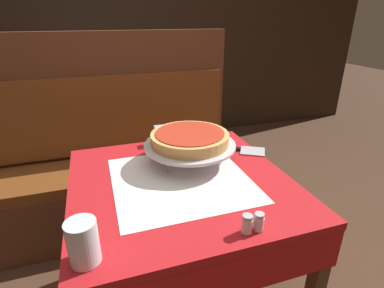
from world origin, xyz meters
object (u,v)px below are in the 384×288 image
at_px(napkin_holder, 165,134).
at_px(condiment_caddy, 105,82).
at_px(pizza_pan_stand, 190,146).
at_px(deep_dish_pizza, 190,138).
at_px(dining_table_front, 181,202).
at_px(pepper_shaker, 259,222).
at_px(salt_shaker, 247,224).
at_px(booth_bench, 120,174).
at_px(dining_table_rear, 99,99).
at_px(pizza_server, 236,149).
at_px(water_glass_near, 83,242).

xyz_separation_m(napkin_holder, condiment_caddy, (-0.21, 1.36, 0.01)).
xyz_separation_m(pizza_pan_stand, deep_dish_pizza, (0.00, 0.00, 0.04)).
relative_size(dining_table_front, pepper_shaker, 14.72).
bearing_deg(salt_shaker, booth_bench, 103.76).
bearing_deg(condiment_caddy, pepper_shaker, -81.34).
relative_size(dining_table_rear, booth_bench, 0.49).
xyz_separation_m(dining_table_rear, pizza_server, (0.58, -1.54, 0.10)).
relative_size(dining_table_front, water_glass_near, 6.84).
relative_size(dining_table_front, booth_bench, 0.54).
bearing_deg(booth_bench, water_glass_near, -98.26).
bearing_deg(napkin_holder, dining_table_rear, 101.70).
bearing_deg(water_glass_near, napkin_holder, 61.58).
bearing_deg(dining_table_rear, booth_bench, -86.27).
xyz_separation_m(dining_table_front, pizza_pan_stand, (0.08, 0.13, 0.18)).
bearing_deg(booth_bench, salt_shaker, -76.24).
height_order(dining_table_rear, napkin_holder, napkin_holder).
bearing_deg(salt_shaker, condiment_caddy, 97.61).
relative_size(dining_table_rear, pepper_shaker, 13.34).
relative_size(salt_shaker, napkin_holder, 0.61).
distance_m(deep_dish_pizza, condiment_caddy, 1.63).
xyz_separation_m(booth_bench, condiment_caddy, (0.01, 0.92, 0.43)).
distance_m(deep_dish_pizza, pepper_shaker, 0.51).
bearing_deg(pizza_server, dining_table_rear, 110.77).
height_order(water_glass_near, pepper_shaker, water_glass_near).
height_order(water_glass_near, napkin_holder, water_glass_near).
xyz_separation_m(dining_table_rear, booth_bench, (0.06, -0.91, -0.28)).
bearing_deg(water_glass_near, pepper_shaker, -3.62).
xyz_separation_m(water_glass_near, pepper_shaker, (0.50, -0.03, -0.03)).
height_order(water_glass_near, condiment_caddy, condiment_caddy).
xyz_separation_m(dining_table_front, salt_shaker, (0.10, -0.37, 0.14)).
bearing_deg(pizza_server, salt_shaker, -113.26).
distance_m(salt_shaker, pepper_shaker, 0.04).
bearing_deg(napkin_holder, deep_dish_pizza, -77.51).
bearing_deg(deep_dish_pizza, salt_shaker, -88.12).
height_order(dining_table_rear, condiment_caddy, condiment_caddy).
height_order(pepper_shaker, condiment_caddy, condiment_caddy).
distance_m(booth_bench, salt_shaker, 1.28).
bearing_deg(dining_table_rear, water_glass_near, -93.01).
height_order(pizza_pan_stand, deep_dish_pizza, deep_dish_pizza).
bearing_deg(salt_shaker, pepper_shaker, 0.00).
relative_size(booth_bench, salt_shaker, 25.79).
bearing_deg(deep_dish_pizza, napkin_holder, 102.49).
height_order(booth_bench, water_glass_near, booth_bench).
distance_m(napkin_holder, condiment_caddy, 1.37).
distance_m(pepper_shaker, condiment_caddy, 2.13).
bearing_deg(condiment_caddy, booth_bench, -90.56).
bearing_deg(booth_bench, pepper_shaker, -74.45).
bearing_deg(pepper_shaker, pizza_server, 70.32).
xyz_separation_m(water_glass_near, salt_shaker, (0.46, -0.03, -0.03)).
bearing_deg(dining_table_front, dining_table_rear, 98.28).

